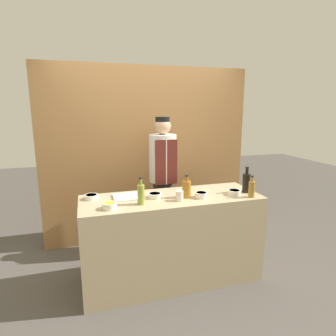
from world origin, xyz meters
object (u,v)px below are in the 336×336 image
bottle_oil (141,194)px  sauce_bowl_green (201,195)px  sauce_bowl_yellow (110,205)px  cup_cream (180,196)px  sauce_bowl_purple (155,195)px  sauce_bowl_orange (234,192)px  chef_center (163,180)px  bottle_soy (246,182)px  bottle_amber (187,189)px  bottle_vinegar (252,189)px  sauce_bowl_brown (91,197)px  cutting_board (128,197)px

bottle_oil → sauce_bowl_green: bearing=1.9°
sauce_bowl_yellow → cup_cream: size_ratio=1.29×
sauce_bowl_purple → sauce_bowl_orange: size_ratio=1.06×
cup_cream → chef_center: 0.82m
sauce_bowl_green → cup_cream: bearing=-173.8°
bottle_soy → bottle_amber: (-0.69, 0.02, -0.02)m
sauce_bowl_green → bottle_vinegar: size_ratio=0.55×
sauce_bowl_brown → sauce_bowl_yellow: sauce_bowl_yellow is taller
cutting_board → bottle_amber: size_ratio=1.21×
sauce_bowl_brown → chef_center: chef_center is taller
cutting_board → chef_center: bearing=46.9°
sauce_bowl_purple → bottle_soy: 1.02m
cup_cream → chef_center: chef_center is taller
sauce_bowl_green → sauce_bowl_yellow: 0.94m
bottle_amber → sauce_bowl_purple: bearing=166.3°
sauce_bowl_green → chef_center: bearing=103.5°
sauce_bowl_green → sauce_bowl_orange: size_ratio=0.96×
sauce_bowl_green → sauce_bowl_orange: sauce_bowl_green is taller
sauce_bowl_yellow → bottle_oil: (0.30, 0.04, 0.07)m
sauce_bowl_orange → bottle_amber: bottle_amber is taller
sauce_bowl_yellow → bottle_oil: bottle_oil is taller
sauce_bowl_yellow → chef_center: size_ratio=0.08×
sauce_bowl_green → bottle_vinegar: bottle_vinegar is taller
sauce_bowl_purple → bottle_oil: bottle_oil is taller
bottle_vinegar → cup_cream: 0.76m
bottle_vinegar → sauce_bowl_yellow: bearing=177.4°
sauce_bowl_green → sauce_bowl_purple: bearing=163.7°
cutting_board → bottle_vinegar: bearing=-15.5°
sauce_bowl_green → cup_cream: (-0.25, -0.03, 0.02)m
cutting_board → cup_cream: size_ratio=2.84×
sauce_bowl_brown → sauce_bowl_green: size_ratio=1.09×
bottle_amber → sauce_bowl_green: bearing=-22.1°
sauce_bowl_brown → sauce_bowl_purple: 0.65m
sauce_bowl_yellow → bottle_oil: size_ratio=0.49×
sauce_bowl_yellow → sauce_bowl_orange: bearing=2.4°
sauce_bowl_purple → sauce_bowl_orange: sauce_bowl_orange is taller
bottle_amber → sauce_bowl_orange: bearing=-7.3°
bottle_amber → cup_cream: bottle_amber is taller
bottle_vinegar → chef_center: (-0.70, 0.92, -0.08)m
bottle_amber → cup_cream: 0.14m
sauce_bowl_orange → cup_cream: 0.63m
sauce_bowl_yellow → bottle_soy: (1.48, 0.10, 0.08)m
sauce_bowl_yellow → bottle_soy: 1.49m
sauce_bowl_orange → cutting_board: size_ratio=0.46×
sauce_bowl_orange → bottle_soy: (0.17, 0.05, 0.08)m
bottle_vinegar → cup_cream: size_ratio=2.26×
sauce_bowl_purple → bottle_amber: size_ratio=0.59×
cutting_board → bottle_amber: bearing=-15.0°
sauce_bowl_yellow → bottle_amber: (0.80, 0.12, 0.06)m
sauce_bowl_yellow → cutting_board: size_ratio=0.45×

